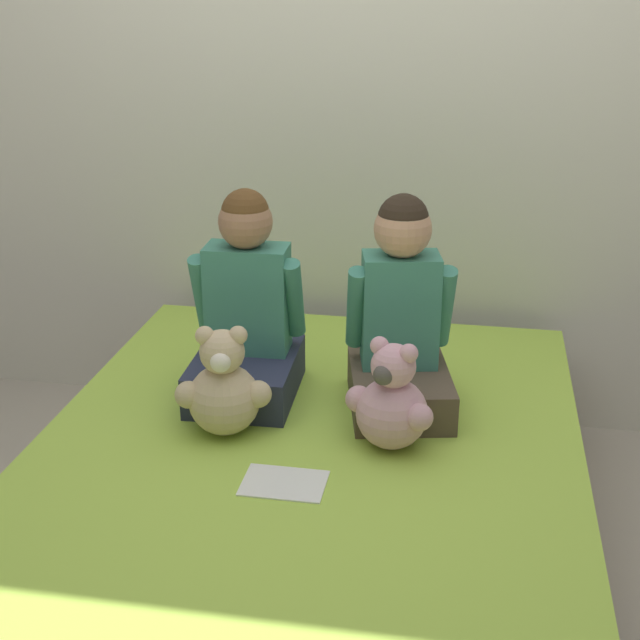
# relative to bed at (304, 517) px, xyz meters

# --- Properties ---
(ground_plane) EXTENTS (14.00, 14.00, 0.00)m
(ground_plane) POSITION_rel_bed_xyz_m (0.00, 0.00, -0.21)
(ground_plane) COLOR #B2A899
(wall_behind_bed) EXTENTS (8.00, 0.06, 2.50)m
(wall_behind_bed) POSITION_rel_bed_xyz_m (0.00, 1.10, 1.04)
(wall_behind_bed) COLOR silver
(wall_behind_bed) RESTS_ON ground_plane
(bed) EXTENTS (1.50, 1.98, 0.42)m
(bed) POSITION_rel_bed_xyz_m (0.00, 0.00, 0.00)
(bed) COLOR brown
(bed) RESTS_ON ground_plane
(child_on_left) EXTENTS (0.34, 0.39, 0.62)m
(child_on_left) POSITION_rel_bed_xyz_m (-0.24, 0.33, 0.45)
(child_on_left) COLOR #282D47
(child_on_left) RESTS_ON bed
(child_on_right) EXTENTS (0.35, 0.42, 0.63)m
(child_on_right) POSITION_rel_bed_xyz_m (0.22, 0.33, 0.47)
(child_on_right) COLOR brown
(child_on_right) RESTS_ON bed
(teddy_bear_held_by_left_child) EXTENTS (0.26, 0.20, 0.32)m
(teddy_bear_held_by_left_child) POSITION_rel_bed_xyz_m (-0.23, 0.06, 0.35)
(teddy_bear_held_by_left_child) COLOR #D1B78E
(teddy_bear_held_by_left_child) RESTS_ON bed
(teddy_bear_held_by_right_child) EXTENTS (0.24, 0.19, 0.31)m
(teddy_bear_held_by_right_child) POSITION_rel_bed_xyz_m (0.23, 0.07, 0.34)
(teddy_bear_held_by_right_child) COLOR #DBA3B2
(teddy_bear_held_by_right_child) RESTS_ON bed
(sign_card) EXTENTS (0.21, 0.15, 0.00)m
(sign_card) POSITION_rel_bed_xyz_m (-0.02, -0.17, 0.22)
(sign_card) COLOR white
(sign_card) RESTS_ON bed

